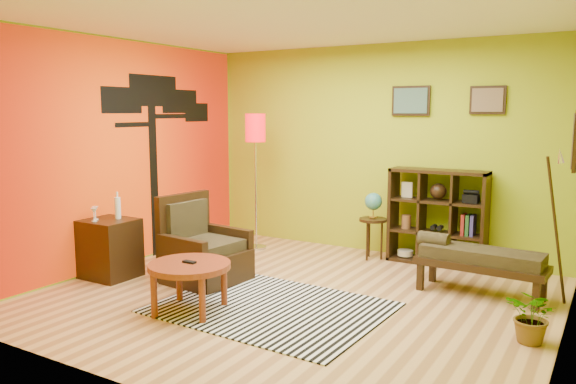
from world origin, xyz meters
The scene contains 11 objects.
ground centered at (0.00, 0.00, 0.00)m, with size 5.00×5.00×0.00m, color tan.
room_shell centered at (-0.09, 0.01, 1.80)m, with size 5.04×4.54×2.82m.
zebra_rug centered at (-0.02, -0.40, 0.01)m, with size 2.14×1.65×0.01m, color silver.
coffee_table centered at (-0.65, -0.88, 0.42)m, with size 0.79×0.79×0.50m.
armchair centered at (-1.20, -0.02, 0.30)m, with size 0.89×0.89×0.98m.
side_cabinet centered at (-2.20, -0.47, 0.34)m, with size 0.58×0.52×1.00m.
floor_lamp centered at (-1.50, 1.53, 1.53)m, with size 0.28×0.28×1.88m.
globe_table centered at (0.12, 1.85, 0.66)m, with size 0.36×0.36×0.87m.
cube_shelf centered at (0.91, 2.03, 0.60)m, with size 1.20×0.35×1.20m.
bench centered at (1.61, 1.05, 0.39)m, with size 1.36×0.55×0.61m.
potted_plant centered at (2.30, 0.00, 0.18)m, with size 0.42×0.47×0.37m, color #26661E.
Camera 1 is at (2.82, -4.87, 1.92)m, focal length 35.00 mm.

